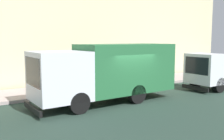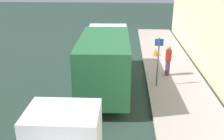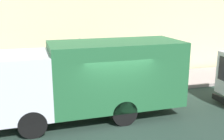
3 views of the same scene
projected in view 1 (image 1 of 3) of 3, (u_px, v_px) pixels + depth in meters
ground at (130, 103)px, 13.21m from camera, size 80.00×80.00×0.00m
sidewalk at (89, 87)px, 17.09m from camera, size 3.26×30.00×0.17m
building_facade at (75, 8)px, 18.24m from camera, size 0.50×30.00×10.93m
large_utility_truck at (107, 70)px, 13.12m from camera, size 2.59×7.73×3.01m
small_flatbed_truck at (215, 72)px, 16.81m from camera, size 2.10×4.99×2.36m
pedestrian_walking at (57, 75)px, 15.41m from camera, size 0.46×0.46×1.77m
street_sign_post at (86, 65)px, 15.49m from camera, size 0.44×0.08×2.64m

